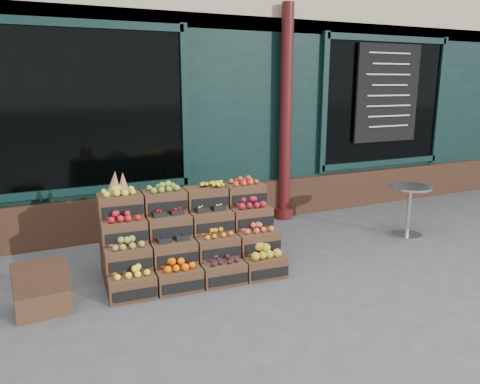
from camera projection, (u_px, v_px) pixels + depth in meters
name	position (u px, v px, depth m)	size (l,w,h in m)	color
ground	(284.00, 280.00, 5.07)	(60.00, 60.00, 0.00)	#464649
shop_facade	(152.00, 66.00, 9.01)	(12.00, 6.24, 4.80)	black
crate_display	(190.00, 241.00, 5.19)	(1.95, 1.05, 1.18)	#472C1C
spare_crates	(41.00, 289.00, 4.29)	(0.49, 0.36, 0.48)	#472C1C
bistro_table	(409.00, 205.00, 6.42)	(0.56, 0.56, 0.71)	#B2B5B9
shopkeeper	(106.00, 161.00, 6.85)	(0.70, 0.46, 1.93)	#1B612A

